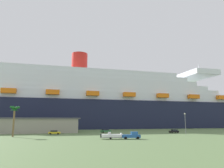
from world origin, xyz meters
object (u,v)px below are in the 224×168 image
pickup_truck (132,136)px  parked_car_yellow_taxi (54,132)px  parked_car_black_coupe (174,131)px  palm_tree (14,112)px  small_boat_on_trailer (114,136)px  parked_car_green_wagon (106,131)px  street_lamp (185,121)px  cruise_ship (121,105)px

pickup_truck → parked_car_yellow_taxi: size_ratio=1.21×
parked_car_black_coupe → palm_tree: bearing=-174.7°
small_boat_on_trailer → pickup_truck: bearing=-12.2°
parked_car_yellow_taxi → parked_car_green_wagon: 24.20m
palm_tree → parked_car_green_wagon: bearing=24.9°
pickup_truck → parked_car_green_wagon: size_ratio=1.19×
palm_tree → parked_car_green_wagon: (37.16, 17.28, -7.77)m
parked_car_yellow_taxi → parked_car_green_wagon: (23.16, 7.03, 0.00)m
pickup_truck → parked_car_green_wagon: pickup_truck is taller
small_boat_on_trailer → parked_car_yellow_taxi: bearing=121.5°
small_boat_on_trailer → palm_tree: bearing=150.3°
palm_tree → street_lamp: 65.58m
parked_car_green_wagon → cruise_ship: bearing=65.0°
cruise_ship → pickup_truck: (-24.29, -87.38, -15.58)m
cruise_ship → small_boat_on_trailer: size_ratio=29.77×
small_boat_on_trailer → street_lamp: bearing=21.9°
cruise_ship → parked_car_black_coupe: size_ratio=57.71×
pickup_truck → palm_tree: size_ratio=0.55×
parked_car_black_coupe → parked_car_green_wagon: 30.98m
pickup_truck → small_boat_on_trailer: (-5.41, 1.17, -0.08)m
palm_tree → street_lamp: bearing=-3.6°
street_lamp → parked_car_yellow_taxi: street_lamp is taller
palm_tree → parked_car_black_coupe: 66.80m
cruise_ship → parked_car_green_wagon: size_ratio=50.06×
pickup_truck → parked_car_black_coupe: 38.69m
cruise_ship → parked_car_yellow_taxi: bearing=-128.9°
small_boat_on_trailer → parked_car_black_coupe: (34.82, 23.98, -0.13)m
palm_tree → parked_car_green_wagon: palm_tree is taller
cruise_ship → palm_tree: (-60.94, -68.37, -8.02)m
pickup_truck → street_lamp: street_lamp is taller
parked_car_black_coupe → small_boat_on_trailer: bearing=-145.4°
pickup_truck → parked_car_green_wagon: bearing=89.2°
palm_tree → parked_car_black_coupe: bearing=5.3°
small_boat_on_trailer → parked_car_black_coupe: size_ratio=1.94×
palm_tree → parked_car_yellow_taxi: 19.01m
pickup_truck → small_boat_on_trailer: bearing=167.8°
cruise_ship → palm_tree: size_ratio=23.13×
street_lamp → parked_car_green_wagon: bearing=142.8°
small_boat_on_trailer → parked_car_black_coupe: bearing=34.6°
cruise_ship → pickup_truck: cruise_ship is taller
pickup_truck → street_lamp: bearing=27.4°
street_lamp → parked_car_black_coupe: bearing=86.1°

